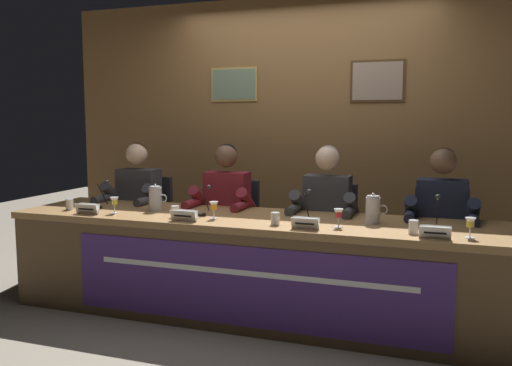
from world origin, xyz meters
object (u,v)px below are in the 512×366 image
Objects in this scene: nameplate_center_left at (184,215)px; microphone_far_right at (437,218)px; chair_far_left at (147,228)px; juice_glass_far_right at (470,224)px; juice_glass_center_left at (214,207)px; panelist_far_right at (441,219)px; water_cup_far_left at (70,205)px; microphone_center_right at (306,211)px; juice_glass_center_right at (338,214)px; nameplate_center_right at (305,223)px; panelist_center_left at (224,207)px; panelist_far_left at (134,201)px; juice_glass_far_left at (114,202)px; nameplate_far_right at (435,232)px; water_cup_far_right at (413,227)px; conference_table at (251,251)px; chair_center_right at (330,242)px; chair_far_right at (440,250)px; water_pitcher_left_side at (156,198)px; panelist_center_right at (325,212)px; microphone_far_left at (101,199)px; microphone_center_left at (204,205)px; water_pitcher_right_side at (373,210)px; chair_center_left at (233,235)px; water_cup_center_right at (275,219)px; nameplate_far_left at (87,209)px; water_cup_center_left at (175,212)px.

microphone_far_right is (1.67, 0.30, 0.03)m from nameplate_center_left.
chair_far_left reaches higher than juice_glass_far_right.
juice_glass_center_left is 1.65m from panelist_far_right.
water_cup_far_left is 1.89m from microphone_center_right.
nameplate_center_right is at bearing -144.23° from juice_glass_center_right.
panelist_center_left reaches higher than juice_glass_center_right.
nameplate_center_right is at bearing -22.69° from panelist_far_left.
chair_far_left is at bearing 175.53° from panelist_far_right.
microphone_far_right reaches higher than nameplate_center_left.
juice_glass_far_left is 0.80m from juice_glass_center_left.
nameplate_far_right is at bearing -0.65° from nameplate_center_left.
microphone_center_right is 2.54× the size of water_cup_far_right.
panelist_far_left is at bearing 69.64° from water_cup_far_left.
chair_center_right is (0.42, 0.73, -0.06)m from conference_table.
juice_glass_center_left is 0.14× the size of chair_center_right.
juice_glass_center_right is (0.19, 0.14, 0.05)m from nameplate_center_right.
juice_glass_far_right is (0.17, -0.84, 0.37)m from chair_far_right.
water_cup_far_left is at bearing -176.72° from microphone_far_right.
juice_glass_far_left reaches higher than water_cup_far_left.
nameplate_center_left is (0.00, -0.73, 0.05)m from panelist_center_left.
chair_far_left is 1.33m from juice_glass_center_left.
chair_far_left is 0.84m from water_pitcher_left_side.
microphone_far_right is 1.03× the size of water_pitcher_left_side.
nameplate_center_left is 1.87m from juice_glass_far_right.
juice_glass_center_right is at bearing 175.89° from juice_glass_far_right.
nameplate_center_right is at bearing -138.99° from panelist_far_right.
panelist_center_right is 5.76× the size of microphone_far_right.
chair_center_right is 1.00× the size of chair_far_right.
chair_far_right is at bearing 48.01° from nameplate_center_right.
microphone_far_right is (0.80, 0.29, 0.03)m from nameplate_center_right.
microphone_far_left is 2.54× the size of water_cup_far_right.
microphone_far_right is at bearing 5.25° from juice_glass_center_left.
water_pitcher_right_side is (1.23, 0.08, 0.02)m from microphone_center_left.
microphone_far_right is at bearing -9.65° from panelist_far_left.
panelist_center_left is (-0.43, 0.53, 0.22)m from conference_table.
conference_table is 0.90m from water_pitcher_left_side.
conference_table is 0.41m from juice_glass_center_left.
juice_glass_far_right reaches higher than nameplate_far_right.
chair_center_left is at bearing 159.40° from microphone_far_right.
chair_center_right is at bearing 140.35° from juice_glass_far_right.
water_cup_center_right is at bearing -44.80° from panelist_center_left.
panelist_far_left is 1.73m from microphone_center_right.
water_pitcher_left_side is at bearing 167.09° from water_cup_center_right.
panelist_far_right is (2.56, -0.20, 0.28)m from chair_far_left.
panelist_center_left is 1.67m from water_cup_far_right.
microphone_far_right is at bearing 14.21° from juice_glass_center_right.
nameplate_far_left is 0.87× the size of microphone_center_left.
panelist_center_right is 0.68m from water_cup_center_right.
microphone_far_right is (1.80, 0.19, 0.04)m from water_cup_center_left.
microphone_center_left is (1.11, 0.13, 0.04)m from water_cup_far_left.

